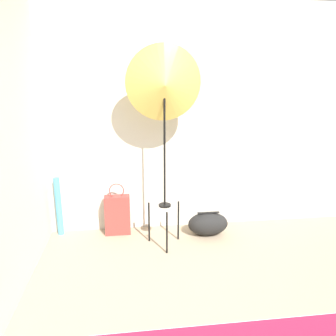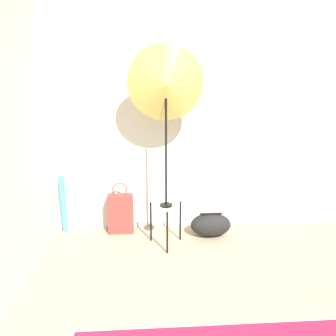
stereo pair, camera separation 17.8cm
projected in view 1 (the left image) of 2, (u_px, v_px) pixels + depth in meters
wall_back at (195, 120)px, 3.80m from camera, size 8.00×0.05×2.60m
photo_umbrella at (164, 86)px, 3.18m from camera, size 0.76×0.33×2.10m
tote_bag at (118, 214)px, 3.81m from camera, size 0.29×0.13×0.62m
duffel_bag at (208, 224)px, 3.81m from camera, size 0.47×0.27×0.28m
paper_roll at (59, 207)px, 3.76m from camera, size 0.07×0.07×0.70m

